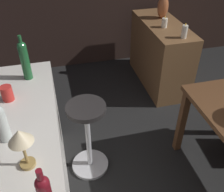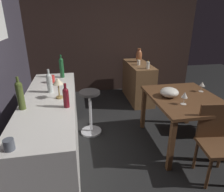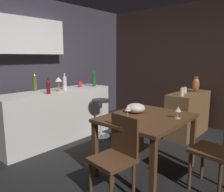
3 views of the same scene
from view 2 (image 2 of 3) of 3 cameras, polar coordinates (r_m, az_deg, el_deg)
ground_plane at (r=3.10m, az=10.95°, el=-14.16°), size 9.00×9.00×0.00m
wall_side_right at (r=4.93m, az=-2.19°, el=16.24°), size 0.10×4.40×2.60m
dining_table at (r=3.03m, az=19.71°, el=-1.93°), size 1.14×0.92×0.74m
kitchen_counter at (r=2.69m, az=-16.33°, el=-9.42°), size 2.10×0.60×0.90m
sideboard_cabinet at (r=4.52m, az=7.33°, el=3.92°), size 1.10×0.44×0.82m
chair_near_window at (r=2.65m, az=27.33°, el=-10.94°), size 0.45×0.45×0.88m
bar_stool at (r=3.23m, az=-6.09°, el=-4.30°), size 0.34×0.34×0.72m
wine_glass_left at (r=3.26m, az=24.04°, el=2.98°), size 0.08×0.08×0.15m
wine_glass_right at (r=2.71m, az=19.77°, el=0.18°), size 0.08×0.08×0.17m
fruit_bowl at (r=2.92m, az=15.82°, el=1.02°), size 0.25×0.25×0.13m
wine_bottle_ruby at (r=2.16m, az=-12.83°, el=-0.16°), size 0.06×0.06×0.26m
wine_bottle_olive at (r=2.25m, az=-24.46°, el=0.44°), size 0.07×0.07×0.35m
wine_bottle_green at (r=3.21m, az=-14.01°, el=7.96°), size 0.07×0.07×0.35m
wine_bottle_clear at (r=2.63m, az=-17.16°, el=3.75°), size 0.07×0.07×0.30m
cup_slate at (r=1.68m, az=-26.96°, el=-12.07°), size 0.11×0.08×0.09m
cup_red at (r=3.01m, az=-16.51°, el=4.59°), size 0.11×0.08×0.11m
counter_lamp at (r=2.39m, az=-14.93°, el=3.56°), size 0.12×0.12×0.25m
pillar_candle_tall at (r=4.28m, az=7.50°, el=9.33°), size 0.06×0.06×0.13m
pillar_candle_short at (r=4.01m, az=10.06°, el=8.52°), size 0.06×0.06×0.16m
vase_copper at (r=4.56m, az=7.58°, el=11.21°), size 0.13×0.13×0.29m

